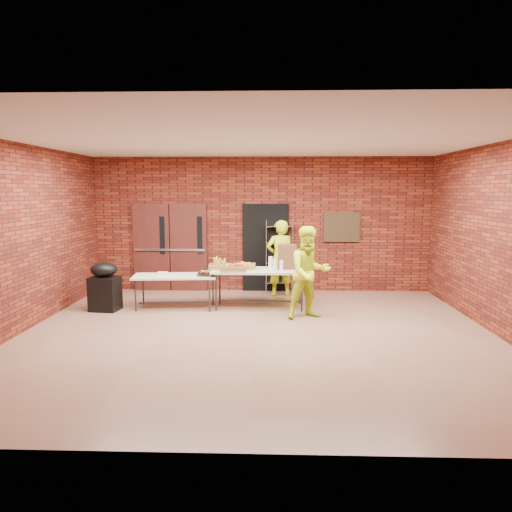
{
  "coord_description": "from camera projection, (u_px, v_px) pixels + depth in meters",
  "views": [
    {
      "loc": [
        0.22,
        -7.38,
        2.38
      ],
      "look_at": [
        -0.06,
        1.4,
        1.14
      ],
      "focal_mm": 32.0,
      "sensor_mm": 36.0,
      "label": 1
    }
  ],
  "objects": [
    {
      "name": "room",
      "position": [
        257.0,
        240.0,
        7.42
      ],
      "size": [
        8.08,
        7.08,
        3.28
      ],
      "color": "#865F48",
      "rests_on": "ground"
    },
    {
      "name": "double_doors",
      "position": [
        170.0,
        247.0,
        10.97
      ],
      "size": [
        1.78,
        0.12,
        2.1
      ],
      "color": "#4B1915",
      "rests_on": "room"
    },
    {
      "name": "dark_doorway",
      "position": [
        266.0,
        248.0,
        10.92
      ],
      "size": [
        1.1,
        0.06,
        2.1
      ],
      "primitive_type": "cube",
      "color": "black",
      "rests_on": "room"
    },
    {
      "name": "bronze_plaque",
      "position": [
        342.0,
        227.0,
        10.78
      ],
      "size": [
        0.85,
        0.04,
        0.7
      ],
      "primitive_type": "cube",
      "color": "#382416",
      "rests_on": "room"
    },
    {
      "name": "wire_rack",
      "position": [
        279.0,
        256.0,
        10.79
      ],
      "size": [
        0.66,
        0.34,
        1.72
      ],
      "primitive_type": null,
      "rotation": [
        0.0,
        0.0,
        0.21
      ],
      "color": "silver",
      "rests_on": "room"
    },
    {
      "name": "table_left",
      "position": [
        175.0,
        278.0,
        9.32
      ],
      "size": [
        1.73,
        0.85,
        0.69
      ],
      "rotation": [
        0.0,
        0.0,
        0.09
      ],
      "color": "#BDAE90",
      "rests_on": "room"
    },
    {
      "name": "table_right",
      "position": [
        259.0,
        273.0,
        9.38
      ],
      "size": [
        1.94,
        0.82,
        0.79
      ],
      "rotation": [
        0.0,
        0.0,
        -0.01
      ],
      "color": "#BDAE90",
      "rests_on": "room"
    },
    {
      "name": "basket_bananas",
      "position": [
        220.0,
        266.0,
        9.4
      ],
      "size": [
        0.44,
        0.34,
        0.14
      ],
      "color": "#9E763F",
      "rests_on": "table_right"
    },
    {
      "name": "basket_oranges",
      "position": [
        244.0,
        266.0,
        9.42
      ],
      "size": [
        0.44,
        0.34,
        0.14
      ],
      "color": "#9E763F",
      "rests_on": "table_right"
    },
    {
      "name": "basket_apples",
      "position": [
        234.0,
        268.0,
        9.18
      ],
      "size": [
        0.49,
        0.38,
        0.15
      ],
      "color": "#9E763F",
      "rests_on": "table_right"
    },
    {
      "name": "muffin_tray",
      "position": [
        206.0,
        273.0,
        9.27
      ],
      "size": [
        0.4,
        0.4,
        0.1
      ],
      "color": "#13491C",
      "rests_on": "table_left"
    },
    {
      "name": "napkin_box",
      "position": [
        162.0,
        273.0,
        9.34
      ],
      "size": [
        0.19,
        0.13,
        0.06
      ],
      "primitive_type": "cube",
      "color": "silver",
      "rests_on": "table_left"
    },
    {
      "name": "coffee_dispenser",
      "position": [
        287.0,
        257.0,
        9.47
      ],
      "size": [
        0.38,
        0.34,
        0.5
      ],
      "primitive_type": "cube",
      "color": "#54351C",
      "rests_on": "table_right"
    },
    {
      "name": "cup_stack_front",
      "position": [
        275.0,
        266.0,
        9.19
      ],
      "size": [
        0.07,
        0.07,
        0.22
      ],
      "primitive_type": "cylinder",
      "color": "silver",
      "rests_on": "table_right"
    },
    {
      "name": "cup_stack_mid",
      "position": [
        281.0,
        266.0,
        9.19
      ],
      "size": [
        0.07,
        0.07,
        0.22
      ],
      "primitive_type": "cylinder",
      "color": "silver",
      "rests_on": "table_right"
    },
    {
      "name": "cup_stack_back",
      "position": [
        271.0,
        263.0,
        9.42
      ],
      "size": [
        0.09,
        0.09,
        0.26
      ],
      "primitive_type": "cylinder",
      "color": "silver",
      "rests_on": "table_right"
    },
    {
      "name": "covered_grill",
      "position": [
        105.0,
        286.0,
        9.17
      ],
      "size": [
        0.59,
        0.52,
        0.98
      ],
      "rotation": [
        0.0,
        0.0,
        -0.13
      ],
      "color": "black",
      "rests_on": "room"
    },
    {
      "name": "volunteer_woman",
      "position": [
        280.0,
        258.0,
        10.39
      ],
      "size": [
        0.72,
        0.56,
        1.75
      ],
      "primitive_type": "imported",
      "rotation": [
        0.0,
        0.0,
        3.38
      ],
      "color": "#C3D717",
      "rests_on": "room"
    },
    {
      "name": "volunteer_man",
      "position": [
        309.0,
        273.0,
        8.57
      ],
      "size": [
        1.02,
        0.91,
        1.75
      ],
      "primitive_type": "imported",
      "rotation": [
        0.0,
        0.0,
        0.35
      ],
      "color": "#C3D717",
      "rests_on": "room"
    }
  ]
}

